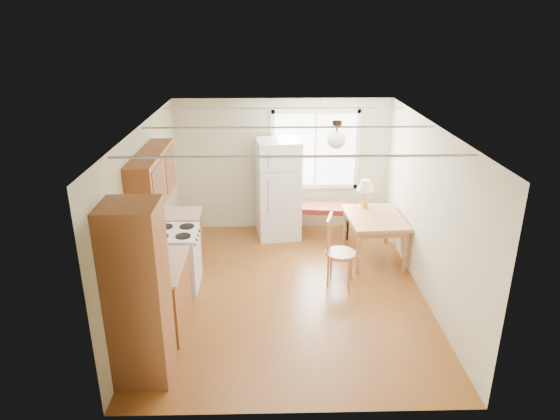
{
  "coord_description": "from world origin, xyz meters",
  "views": [
    {
      "loc": [
        -0.28,
        -6.58,
        3.84
      ],
      "look_at": [
        -0.11,
        0.4,
        1.15
      ],
      "focal_mm": 32.0,
      "sensor_mm": 36.0,
      "label": 1
    }
  ],
  "objects_px": {
    "refrigerator": "(278,189)",
    "bench": "(317,208)",
    "chair": "(334,245)",
    "dining_table": "(375,222)"
  },
  "relations": [
    {
      "from": "dining_table",
      "to": "chair",
      "type": "distance_m",
      "value": 1.12
    },
    {
      "from": "bench",
      "to": "dining_table",
      "type": "relative_size",
      "value": 1.1
    },
    {
      "from": "bench",
      "to": "dining_table",
      "type": "bearing_deg",
      "value": -38.18
    },
    {
      "from": "dining_table",
      "to": "chair",
      "type": "bearing_deg",
      "value": -137.22
    },
    {
      "from": "refrigerator",
      "to": "dining_table",
      "type": "bearing_deg",
      "value": -39.38
    },
    {
      "from": "refrigerator",
      "to": "dining_table",
      "type": "distance_m",
      "value": 1.9
    },
    {
      "from": "refrigerator",
      "to": "chair",
      "type": "distance_m",
      "value": 2.0
    },
    {
      "from": "refrigerator",
      "to": "bench",
      "type": "xyz_separation_m",
      "value": [
        0.72,
        -0.06,
        -0.37
      ]
    },
    {
      "from": "refrigerator",
      "to": "chair",
      "type": "bearing_deg",
      "value": -73.1
    },
    {
      "from": "dining_table",
      "to": "refrigerator",
      "type": "bearing_deg",
      "value": 144.96
    }
  ]
}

